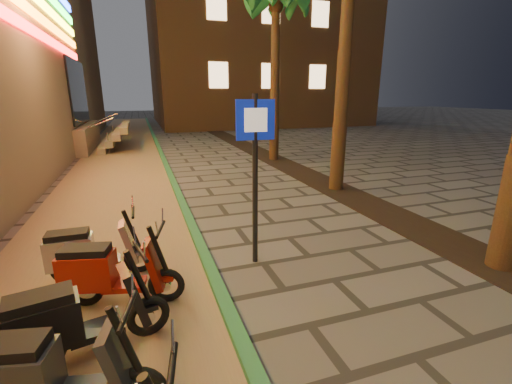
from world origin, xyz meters
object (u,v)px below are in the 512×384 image
object	(u,v)px
scooter_9	(87,252)
scooter_7	(72,320)
scooter_8	(107,272)
pedestrian_sign	(255,158)
scooter_6	(45,377)

from	to	relation	value
scooter_9	scooter_7	bearing A→B (deg)	-87.86
scooter_8	scooter_9	xyz separation A→B (m)	(-0.33, 0.78, -0.02)
pedestrian_sign	scooter_6	size ratio (longest dim) A/B	1.75
pedestrian_sign	scooter_7	world-z (taller)	pedestrian_sign
scooter_6	pedestrian_sign	bearing A→B (deg)	52.88
scooter_6	scooter_9	xyz separation A→B (m)	(0.03, 2.46, -0.02)
pedestrian_sign	scooter_7	xyz separation A→B (m)	(-2.49, -1.50, -1.28)
scooter_6	scooter_9	bearing A→B (deg)	101.45
pedestrian_sign	scooter_9	bearing A→B (deg)	177.17
scooter_6	scooter_7	bearing A→B (deg)	94.72
scooter_7	scooter_9	distance (m)	1.74
scooter_8	scooter_9	distance (m)	0.85
pedestrian_sign	scooter_8	size ratio (longest dim) A/B	1.74
scooter_7	scooter_9	bearing A→B (deg)	79.23
scooter_6	scooter_8	distance (m)	1.72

